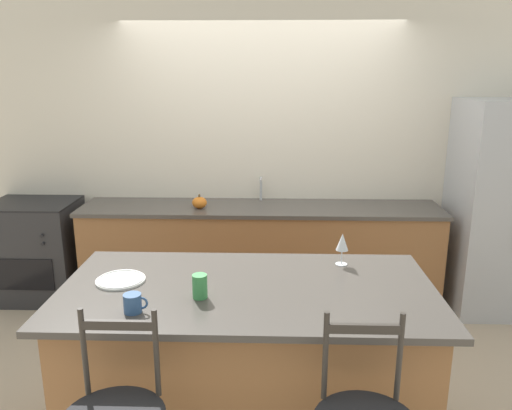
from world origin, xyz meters
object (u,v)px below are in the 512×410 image
(oven_range, at_px, (37,250))
(pumpkin_decoration, at_px, (199,203))
(dinner_plate, at_px, (121,280))
(coffee_mug, at_px, (133,303))
(wine_glass, at_px, (342,243))
(refrigerator, at_px, (506,208))
(tumbler_cup, at_px, (200,286))

(oven_range, distance_m, pumpkin_decoration, 1.62)
(oven_range, xyz_separation_m, dinner_plate, (1.35, -1.80, 0.51))
(coffee_mug, bearing_deg, wine_glass, 30.89)
(refrigerator, relative_size, dinner_plate, 6.92)
(oven_range, height_order, wine_glass, wine_glass)
(wine_glass, height_order, pumpkin_decoration, wine_glass)
(refrigerator, bearing_deg, coffee_mug, -142.09)
(refrigerator, distance_m, wine_glass, 2.19)
(refrigerator, xyz_separation_m, oven_range, (-4.21, 0.06, -0.46))
(refrigerator, distance_m, dinner_plate, 3.35)
(oven_range, bearing_deg, refrigerator, -0.88)
(tumbler_cup, distance_m, pumpkin_decoration, 1.93)
(refrigerator, height_order, coffee_mug, refrigerator)
(oven_range, bearing_deg, pumpkin_decoration, -2.98)
(wine_glass, height_order, coffee_mug, wine_glass)
(wine_glass, height_order, tumbler_cup, wine_glass)
(refrigerator, bearing_deg, dinner_plate, -148.69)
(refrigerator, xyz_separation_m, tumbler_cup, (-2.40, -1.93, 0.10))
(oven_range, xyz_separation_m, tumbler_cup, (1.82, -1.99, 0.56))
(dinner_plate, distance_m, tumbler_cup, 0.50)
(refrigerator, height_order, oven_range, refrigerator)
(refrigerator, relative_size, oven_range, 2.01)
(dinner_plate, height_order, wine_glass, wine_glass)
(pumpkin_decoration, bearing_deg, coffee_mug, -90.55)
(refrigerator, height_order, wine_glass, refrigerator)
(refrigerator, relative_size, coffee_mug, 15.79)
(pumpkin_decoration, bearing_deg, tumbler_cup, -81.83)
(dinner_plate, xyz_separation_m, coffee_mug, (0.17, -0.36, 0.04))
(refrigerator, height_order, dinner_plate, refrigerator)
(oven_range, bearing_deg, wine_glass, -30.40)
(coffee_mug, height_order, tumbler_cup, tumbler_cup)
(coffee_mug, bearing_deg, oven_range, 125.16)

